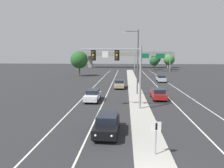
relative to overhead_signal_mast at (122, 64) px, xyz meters
name	(u,v)px	position (x,y,z in m)	size (l,w,h in m)	color
median_island	(138,101)	(2.20, 4.17, -5.24)	(2.40, 110.00, 0.15)	#9E9B93
lane_stripe_oncoming_center	(108,92)	(-2.50, 11.17, -5.31)	(0.14, 100.00, 0.01)	silver
lane_stripe_receding_center	(163,92)	(6.90, 11.17, -5.31)	(0.14, 100.00, 0.01)	silver
edge_stripe_left	(89,91)	(-5.80, 11.17, -5.31)	(0.14, 100.00, 0.01)	silver
edge_stripe_right	(183,92)	(10.20, 11.17, -5.31)	(0.14, 100.00, 0.01)	silver
overhead_signal_mast	(122,64)	(0.00, 0.00, 0.00)	(6.87, 0.44, 7.20)	gray
median_sign_post	(156,133)	(2.38, -10.92, -3.73)	(0.60, 0.10, 2.20)	gray
street_lamp_median	(136,58)	(2.14, 8.85, 0.48)	(2.58, 0.28, 10.00)	#4C4C51
car_oncoming_black	(107,124)	(-0.99, -7.33, -4.49)	(1.91, 4.51, 1.58)	black
car_oncoming_white	(93,95)	(-4.04, 4.02, -4.49)	(1.85, 4.48, 1.58)	silver
car_oncoming_tan	(120,84)	(-0.61, 14.96, -4.49)	(1.91, 4.50, 1.58)	tan
car_receding_red	(158,94)	(5.19, 5.69, -4.49)	(1.82, 4.47, 1.58)	maroon
car_receding_silver	(161,78)	(8.83, 24.48, -4.49)	(1.89, 4.50, 1.58)	#B7B7BC
highway_sign_gantry	(152,55)	(10.40, 52.59, 0.85)	(13.28, 0.42, 7.50)	gray
overpass_bridge	(129,56)	(2.20, 75.99, 0.47)	(42.40, 6.40, 7.65)	gray
tree_far_right_c	(156,59)	(14.99, 75.01, -0.92)	(4.65, 4.65, 6.72)	#4C3823
tree_far_right_a	(154,61)	(12.40, 61.76, -1.63)	(3.91, 3.91, 5.65)	#4C3823
tree_far_right_b	(169,60)	(18.54, 62.09, -1.01)	(4.56, 4.56, 6.60)	#4C3823
tree_far_left_c	(79,60)	(-13.18, 35.70, -0.43)	(5.17, 5.17, 7.48)	#4C3823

